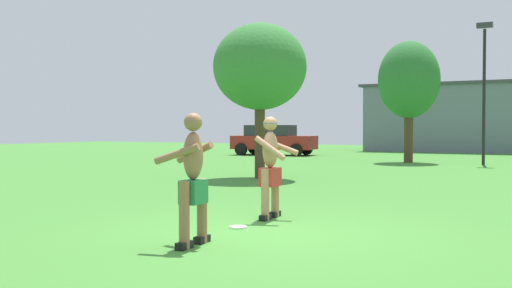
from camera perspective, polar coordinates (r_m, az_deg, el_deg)
name	(u,v)px	position (r m, az deg, el deg)	size (l,w,h in m)	color
ground_plane	(269,234)	(8.28, 1.24, -8.58)	(80.00, 80.00, 0.00)	#428433
player_near	(193,177)	(7.39, -6.07, -3.12)	(0.59, 0.71, 1.64)	black
player_in_red	(271,163)	(9.54, 1.41, -1.79)	(0.57, 0.68, 1.65)	black
frisbee	(238,227)	(8.76, -1.73, -7.94)	(0.26, 0.26, 0.03)	white
car_red_near_post	(273,139)	(31.37, 1.65, 0.44)	(4.47, 2.41, 1.58)	maroon
lamp_post	(484,77)	(25.13, 20.96, 5.96)	(0.60, 0.24, 5.55)	black
outbuilding_behind_lot	(486,118)	(38.44, 21.13, 2.37)	(13.93, 6.24, 4.08)	slate
tree_left_field	(409,80)	(25.69, 14.39, 5.90)	(2.54, 2.54, 5.05)	#4C3823
tree_right_field	(260,67)	(17.23, 0.37, 7.33)	(2.68, 2.68, 4.45)	#4C3823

